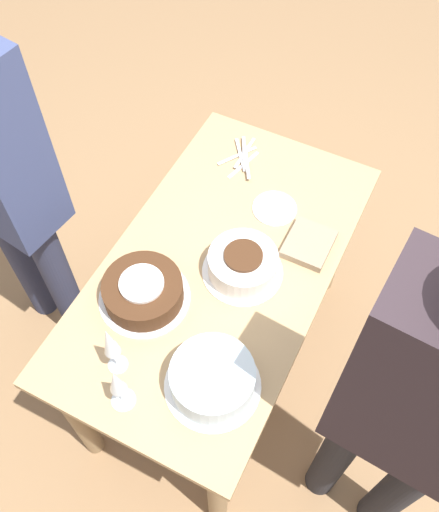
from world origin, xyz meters
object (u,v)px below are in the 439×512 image
Objects in this scene: person_watching at (421,411)px; cake_center_white at (243,264)px; cake_front_chocolate at (143,291)px; wine_glass_far at (110,343)px; cake_back_decorated at (212,379)px; wine_glass_near at (117,383)px.

cake_center_white is at bearing -21.88° from person_watching.
person_watching is (0.07, 0.85, 0.20)m from cake_front_chocolate.
person_watching reaches higher than wine_glass_far.
cake_back_decorated reaches higher than cake_front_chocolate.
wine_glass_near is (0.32, 0.12, 0.09)m from cake_front_chocolate.
wine_glass_far reaches higher than cake_front_chocolate.
wine_glass_near is 0.11m from wine_glass_far.
cake_front_chocolate is at bearing -159.32° from wine_glass_near.
person_watching is at bearing 99.70° from cake_back_decorated.
cake_center_white is 0.51m from wine_glass_far.
cake_front_chocolate is 0.35m from wine_glass_near.
cake_front_chocolate is 0.18× the size of person_watching.
wine_glass_far is (0.07, -0.28, 0.10)m from cake_back_decorated.
wine_glass_near reaches higher than cake_front_chocolate.
wine_glass_near is at bearing -12.10° from cake_center_white.
wine_glass_far is (-0.08, -0.07, 0.02)m from wine_glass_near.
cake_back_decorated is 0.27m from wine_glass_near.
cake_back_decorated is 0.17× the size of person_watching.
person_watching is (0.30, 0.61, 0.20)m from cake_center_white.
person_watching reaches higher than cake_back_decorated.
cake_back_decorated is (0.16, 0.33, 0.01)m from cake_front_chocolate.
wine_glass_far is at bearing -139.42° from wine_glass_near.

